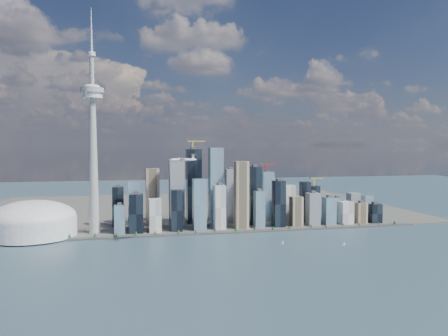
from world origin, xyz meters
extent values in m
plane|color=#304755|center=(0.00, 0.00, 0.00)|extent=(4000.00, 4000.00, 0.00)
cube|color=#383838|center=(0.00, 250.00, 2.00)|extent=(1100.00, 22.00, 4.00)
cube|color=#4C4C47|center=(0.00, 700.00, 1.50)|extent=(1400.00, 900.00, 3.00)
cylinder|color=#3F2D1E|center=(-476.67, 250.00, 5.20)|extent=(1.00, 1.00, 2.40)
cone|color=#194619|center=(-476.67, 250.00, 8.80)|extent=(7.20, 7.20, 8.00)
cylinder|color=#3F2D1E|center=(-390.00, 250.00, 5.20)|extent=(1.00, 1.00, 2.40)
cone|color=#194619|center=(-390.00, 250.00, 8.80)|extent=(7.20, 7.20, 8.00)
cylinder|color=#3F2D1E|center=(-303.33, 250.00, 5.20)|extent=(1.00, 1.00, 2.40)
cone|color=#194619|center=(-303.33, 250.00, 8.80)|extent=(7.20, 7.20, 8.00)
cylinder|color=#3F2D1E|center=(-216.67, 250.00, 5.20)|extent=(1.00, 1.00, 2.40)
cone|color=#194619|center=(-216.67, 250.00, 8.80)|extent=(7.20, 7.20, 8.00)
cylinder|color=#3F2D1E|center=(-130.00, 250.00, 5.20)|extent=(1.00, 1.00, 2.40)
cone|color=#194619|center=(-130.00, 250.00, 8.80)|extent=(7.20, 7.20, 8.00)
cylinder|color=#3F2D1E|center=(-43.33, 250.00, 5.20)|extent=(1.00, 1.00, 2.40)
cone|color=#194619|center=(-43.33, 250.00, 8.80)|extent=(7.20, 7.20, 8.00)
cylinder|color=#3F2D1E|center=(43.33, 250.00, 5.20)|extent=(1.00, 1.00, 2.40)
cone|color=#194619|center=(43.33, 250.00, 8.80)|extent=(7.20, 7.20, 8.00)
cylinder|color=#3F2D1E|center=(130.00, 250.00, 5.20)|extent=(1.00, 1.00, 2.40)
cone|color=#194619|center=(130.00, 250.00, 8.80)|extent=(7.20, 7.20, 8.00)
cylinder|color=#3F2D1E|center=(216.67, 250.00, 5.20)|extent=(1.00, 1.00, 2.40)
cone|color=#194619|center=(216.67, 250.00, 8.80)|extent=(7.20, 7.20, 8.00)
cylinder|color=#3F2D1E|center=(303.33, 250.00, 5.20)|extent=(1.00, 1.00, 2.40)
cone|color=#194619|center=(303.33, 250.00, 8.80)|extent=(7.20, 7.20, 8.00)
cylinder|color=#3F2D1E|center=(390.00, 250.00, 5.20)|extent=(1.00, 1.00, 2.40)
cone|color=#194619|center=(390.00, 250.00, 8.80)|extent=(7.20, 7.20, 8.00)
cylinder|color=#3F2D1E|center=(476.67, 250.00, 5.20)|extent=(1.00, 1.00, 2.40)
cone|color=#194619|center=(476.67, 250.00, 8.80)|extent=(7.20, 7.20, 8.00)
cube|color=black|center=(-200.00, 290.00, 51.45)|extent=(34.00, 34.00, 96.89)
cube|color=#7AA6B8|center=(-200.00, 340.00, 64.66)|extent=(30.00, 30.00, 123.32)
cube|color=silver|center=(-150.00, 290.00, 44.84)|extent=(30.00, 30.00, 83.68)
cube|color=tan|center=(-150.00, 395.00, 80.07)|extent=(36.00, 36.00, 154.15)
cube|color=slate|center=(-95.00, 340.00, 93.29)|extent=(38.00, 38.00, 180.57)
cube|color=black|center=(-95.00, 290.00, 55.85)|extent=(28.00, 28.00, 105.70)
cube|color=#7AA6B8|center=(-40.00, 290.00, 69.06)|extent=(32.00, 32.00, 132.13)
cube|color=black|center=(-40.00, 395.00, 106.50)|extent=(40.00, 40.00, 207.00)
cube|color=#7AA6B8|center=(15.00, 340.00, 108.70)|extent=(36.00, 36.00, 211.40)
cube|color=silver|center=(15.00, 290.00, 60.25)|extent=(28.00, 28.00, 114.51)
cube|color=tan|center=(70.00, 290.00, 91.08)|extent=(34.00, 34.00, 176.17)
cube|color=slate|center=(70.00, 395.00, 77.87)|extent=(30.00, 30.00, 149.74)
cube|color=black|center=(125.00, 340.00, 82.28)|extent=(32.00, 32.00, 158.55)
cube|color=#7AA6B8|center=(125.00, 290.00, 51.45)|extent=(26.00, 26.00, 96.89)
cube|color=black|center=(175.00, 290.00, 64.66)|extent=(30.00, 30.00, 123.32)
cube|color=#7AA6B8|center=(175.00, 395.00, 73.47)|extent=(34.00, 34.00, 140.93)
cube|color=silver|center=(225.00, 340.00, 55.85)|extent=(28.00, 28.00, 105.70)
cube|color=tan|center=(225.00, 290.00, 42.64)|extent=(30.00, 30.00, 79.28)
cube|color=slate|center=(275.00, 290.00, 47.04)|extent=(32.00, 32.00, 88.08)
cube|color=black|center=(275.00, 340.00, 60.25)|extent=(26.00, 26.00, 114.51)
cube|color=#7AA6B8|center=(325.00, 290.00, 40.44)|extent=(30.00, 30.00, 74.87)
cube|color=black|center=(325.00, 395.00, 51.45)|extent=(28.00, 28.00, 96.89)
cube|color=#7AA6B8|center=(375.00, 340.00, 36.03)|extent=(30.00, 30.00, 66.06)
cube|color=silver|center=(375.00, 290.00, 33.83)|extent=(34.00, 34.00, 61.66)
cube|color=tan|center=(420.00, 290.00, 31.63)|extent=(28.00, 28.00, 57.25)
cube|color=slate|center=(420.00, 340.00, 42.64)|extent=(30.00, 30.00, 79.28)
cube|color=black|center=(465.00, 290.00, 29.43)|extent=(32.00, 32.00, 52.85)
cube|color=#7AA6B8|center=(465.00, 340.00, 38.23)|extent=(26.00, 26.00, 70.47)
cube|color=black|center=(-240.00, 395.00, 55.85)|extent=(30.00, 30.00, 105.70)
cube|color=#7AA6B8|center=(-240.00, 290.00, 38.23)|extent=(26.00, 26.00, 70.47)
cube|color=yellow|center=(-40.00, 395.00, 221.00)|extent=(3.00, 3.00, 22.00)
cube|color=yellow|center=(-31.75, 395.00, 232.00)|extent=(55.00, 2.20, 2.20)
cube|color=#383838|center=(-56.50, 395.00, 234.00)|extent=(6.00, 4.00, 4.00)
cube|color=#AA181B|center=(175.00, 395.00, 154.93)|extent=(3.00, 3.00, 22.00)
cube|color=#AA181B|center=(182.20, 395.00, 165.93)|extent=(48.00, 2.20, 2.20)
cube|color=#383838|center=(160.60, 395.00, 167.93)|extent=(6.00, 4.00, 4.00)
cube|color=yellow|center=(325.00, 395.00, 110.89)|extent=(3.00, 3.00, 22.00)
cube|color=yellow|center=(331.75, 395.00, 121.89)|extent=(45.00, 2.20, 2.20)
cube|color=#383838|center=(311.50, 395.00, 123.89)|extent=(6.00, 4.00, 4.00)
cone|color=#9E9E99|center=(-300.00, 310.00, 173.00)|extent=(26.00, 26.00, 340.00)
cylinder|color=silver|center=(-300.00, 310.00, 343.00)|extent=(48.00, 48.00, 14.00)
cylinder|color=#9E9E99|center=(-300.00, 310.00, 355.00)|extent=(56.00, 56.00, 12.00)
ellipsoid|color=silver|center=(-300.00, 310.00, 363.00)|extent=(40.00, 40.00, 14.00)
cylinder|color=#9E9E99|center=(-300.00, 310.00, 403.00)|extent=(11.00, 11.00, 80.00)
cylinder|color=silver|center=(-300.00, 310.00, 443.00)|extent=(18.00, 18.00, 10.00)
cone|color=silver|center=(-300.00, 310.00, 501.00)|extent=(7.00, 7.00, 105.00)
cylinder|color=silver|center=(-440.00, 300.00, 25.00)|extent=(200.00, 200.00, 44.00)
ellipsoid|color=silver|center=(-440.00, 300.00, 47.00)|extent=(200.00, 200.00, 84.00)
cylinder|color=silver|center=(-100.55, 139.61, 189.35)|extent=(51.29, 14.87, 6.27)
cone|color=silver|center=(-126.62, 135.10, 189.35)|extent=(7.83, 7.35, 6.27)
cone|color=silver|center=(-73.50, 144.29, 189.35)|extent=(10.73, 7.85, 6.27)
cube|color=silver|center=(-102.48, 139.28, 192.68)|extent=(17.09, 55.42, 0.98)
cylinder|color=silver|center=(-100.64, 128.66, 191.11)|extent=(11.22, 5.32, 3.53)
cylinder|color=silver|center=(-104.32, 149.90, 191.11)|extent=(11.22, 5.32, 3.53)
cylinder|color=#3F3F3F|center=(-106.43, 127.65, 191.11)|extent=(1.63, 7.78, 7.84)
cylinder|color=#3F3F3F|center=(-110.11, 148.90, 191.11)|extent=(1.63, 7.78, 7.84)
cube|color=silver|center=(-76.40, 143.79, 195.62)|extent=(5.54, 1.71, 10.78)
cube|color=silver|center=(-76.40, 143.79, 201.11)|extent=(7.26, 18.12, 0.69)
cube|color=white|center=(119.49, 105.75, 0.38)|extent=(5.97, 2.73, 0.77)
cylinder|color=#999999|center=(119.49, 105.75, 4.80)|extent=(0.23, 0.23, 8.63)
cube|color=white|center=(247.26, 63.11, 0.40)|extent=(6.27, 3.33, 0.80)
cylinder|color=#999999|center=(247.26, 63.11, 5.01)|extent=(0.24, 0.24, 9.01)
camera|label=1|loc=(-218.83, -809.93, 221.07)|focal=35.00mm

